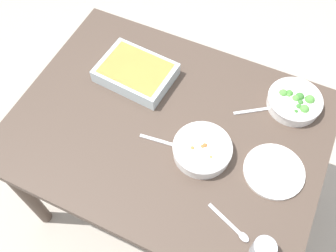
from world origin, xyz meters
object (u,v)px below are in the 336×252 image
Objects in this scene: spoon_by_stew at (168,143)px; drink_cup at (262,250)px; stew_bowl at (202,149)px; spoon_spare at (234,228)px; baking_dish at (136,72)px; spoon_by_broccoli at (261,109)px; broccoli_bowl at (295,101)px; side_plate at (274,171)px.

drink_cup is at bearing 151.32° from spoon_by_stew.
stew_bowl reaches higher than spoon_spare.
spoon_by_broccoli is (-0.53, -0.06, -0.03)m from baking_dish.
spoon_by_stew is at bearing -28.68° from drink_cup.
broccoli_bowl reaches higher than spoon_by_stew.
stew_bowl reaches higher than side_plate.
spoon_by_stew is 1.14× the size of spoon_by_broccoli.
drink_cup reaches higher than broccoli_bowl.
spoon_by_broccoli is 0.91× the size of spoon_spare.
spoon_by_broccoli and spoon_spare have the same top height.
baking_dish is 0.73m from spoon_spare.
stew_bowl is at bearing 150.61° from baking_dish.
baking_dish is at bearing 12.13° from broccoli_bowl.
side_plate is 0.26m from spoon_spare.
spoon_by_stew is 1.04× the size of spoon_spare.
stew_bowl is 0.40m from drink_cup.
broccoli_bowl is at bearing -135.65° from spoon_by_stew.
drink_cup is 0.50m from spoon_by_stew.
spoon_by_stew is 0.40m from spoon_by_broccoli.
spoon_by_broccoli is at bearing -62.83° from side_plate.
stew_bowl is 1.41× the size of spoon_by_broccoli.
broccoli_bowl is 0.65m from baking_dish.
broccoli_bowl is 1.27× the size of spoon_spare.
spoon_spare is (0.10, -0.04, -0.03)m from drink_cup.
spoon_by_broccoli is at bearing -132.40° from spoon_by_stew.
drink_cup is (-0.31, 0.25, 0.01)m from stew_bowl.
drink_cup reaches higher than spoon_by_stew.
stew_bowl reaches higher than spoon_by_broccoli.
broccoli_bowl is (-0.25, -0.35, -0.00)m from stew_bowl.
spoon_by_stew is at bearing 8.15° from side_plate.
baking_dish is at bearing 6.81° from spoon_by_broccoli.
baking_dish is (0.63, 0.14, 0.00)m from broccoli_bowl.
baking_dish reaches higher than spoon_by_stew.
drink_cup is (-0.06, 0.61, 0.01)m from broccoli_bowl.
spoon_spare is (-0.59, 0.43, -0.03)m from baking_dish.
stew_bowl is at bearing -173.17° from spoon_by_stew.
drink_cup is 0.55× the size of spoon_by_broccoli.
stew_bowl is 0.27m from side_plate.
spoon_by_stew is (0.39, 0.06, -0.00)m from side_plate.
spoon_spare is at bearing 85.45° from broccoli_bowl.
stew_bowl is 0.13m from spoon_by_stew.
spoon_by_broccoli is (0.12, -0.24, -0.00)m from side_plate.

